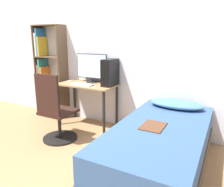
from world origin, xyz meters
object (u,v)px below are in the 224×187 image
monitor (92,67)px  keyboard (82,84)px  pc_tower (110,72)px  bed (160,148)px  bookshelf (47,73)px  office_chair (56,116)px

monitor → keyboard: (-0.02, -0.26, -0.25)m
keyboard → pc_tower: bearing=23.4°
bed → monitor: (-1.49, 0.88, 0.73)m
bookshelf → pc_tower: size_ratio=4.03×
keyboard → pc_tower: pc_tower is taller
keyboard → pc_tower: size_ratio=0.88×
pc_tower → bed: bearing=-36.5°
bookshelf → bed: bookshelf is taller
bookshelf → keyboard: size_ratio=4.59×
office_chair → monitor: 1.07m
pc_tower → monitor: bearing=168.9°
bed → keyboard: 1.70m
office_chair → monitor: (0.06, 0.88, 0.61)m
bed → keyboard: size_ratio=5.31×
office_chair → pc_tower: (0.46, 0.80, 0.56)m
office_chair → bed: office_chair is taller
monitor → pc_tower: monitor is taller
bookshelf → keyboard: bearing=-13.2°
monitor → keyboard: monitor is taller
office_chair → keyboard: (0.04, 0.62, 0.36)m
office_chair → keyboard: 0.71m
keyboard → bed: bearing=-22.4°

